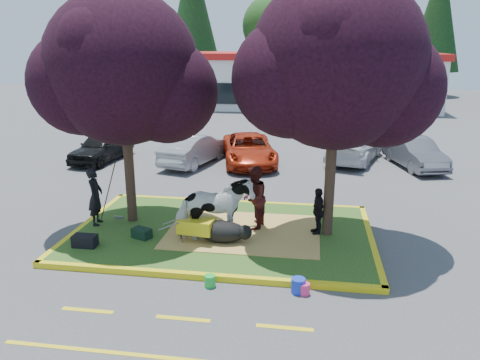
# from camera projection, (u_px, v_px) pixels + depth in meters

# --- Properties ---
(ground) EXTENTS (90.00, 90.00, 0.00)m
(ground) POSITION_uv_depth(u_px,v_px,m) (223.00, 235.00, 13.20)
(ground) COLOR #424244
(ground) RESTS_ON ground
(median_island) EXTENTS (8.00, 5.00, 0.15)m
(median_island) POSITION_uv_depth(u_px,v_px,m) (223.00, 233.00, 13.18)
(median_island) COLOR #284816
(median_island) RESTS_ON ground
(curb_near) EXTENTS (8.30, 0.16, 0.15)m
(curb_near) POSITION_uv_depth(u_px,v_px,m) (202.00, 276.00, 10.73)
(curb_near) COLOR yellow
(curb_near) RESTS_ON ground
(curb_far) EXTENTS (8.30, 0.16, 0.15)m
(curb_far) POSITION_uv_depth(u_px,v_px,m) (237.00, 203.00, 15.62)
(curb_far) COLOR yellow
(curb_far) RESTS_ON ground
(curb_left) EXTENTS (0.16, 5.30, 0.15)m
(curb_left) POSITION_uv_depth(u_px,v_px,m) (87.00, 225.00, 13.77)
(curb_left) COLOR yellow
(curb_left) RESTS_ON ground
(curb_right) EXTENTS (0.16, 5.30, 0.15)m
(curb_right) POSITION_uv_depth(u_px,v_px,m) (371.00, 242.00, 12.59)
(curb_right) COLOR yellow
(curb_right) RESTS_ON ground
(straw_bedding) EXTENTS (4.20, 3.00, 0.01)m
(straw_bedding) POSITION_uv_depth(u_px,v_px,m) (244.00, 231.00, 13.07)
(straw_bedding) COLOR tan
(straw_bedding) RESTS_ON median_island
(tree_purple_left) EXTENTS (5.06, 4.20, 6.51)m
(tree_purple_left) POSITION_uv_depth(u_px,v_px,m) (123.00, 76.00, 12.72)
(tree_purple_left) COLOR black
(tree_purple_left) RESTS_ON median_island
(tree_purple_right) EXTENTS (5.30, 4.40, 6.82)m
(tree_purple_right) POSITION_uv_depth(u_px,v_px,m) (337.00, 70.00, 11.65)
(tree_purple_right) COLOR black
(tree_purple_right) RESTS_ON median_island
(fire_lane_stripe_a) EXTENTS (1.10, 0.12, 0.01)m
(fire_lane_stripe_a) POSITION_uv_depth(u_px,v_px,m) (88.00, 310.00, 9.51)
(fire_lane_stripe_a) COLOR yellow
(fire_lane_stripe_a) RESTS_ON ground
(fire_lane_stripe_b) EXTENTS (1.10, 0.12, 0.01)m
(fire_lane_stripe_b) POSITION_uv_depth(u_px,v_px,m) (183.00, 319.00, 9.22)
(fire_lane_stripe_b) COLOR yellow
(fire_lane_stripe_b) RESTS_ON ground
(fire_lane_stripe_c) EXTENTS (1.10, 0.12, 0.01)m
(fire_lane_stripe_c) POSITION_uv_depth(u_px,v_px,m) (285.00, 328.00, 8.93)
(fire_lane_stripe_c) COLOR yellow
(fire_lane_stripe_c) RESTS_ON ground
(fire_lane_long) EXTENTS (6.00, 0.10, 0.01)m
(fire_lane_long) POSITION_uv_depth(u_px,v_px,m) (165.00, 358.00, 8.08)
(fire_lane_long) COLOR yellow
(fire_lane_long) RESTS_ON ground
(retail_building) EXTENTS (20.40, 8.40, 4.40)m
(retail_building) POSITION_uv_depth(u_px,v_px,m) (308.00, 79.00, 38.80)
(retail_building) COLOR silver
(retail_building) RESTS_ON ground
(treeline) EXTENTS (46.58, 7.80, 14.63)m
(treeline) POSITION_uv_depth(u_px,v_px,m) (304.00, 16.00, 46.48)
(treeline) COLOR black
(treeline) RESTS_ON ground
(cow) EXTENTS (2.20, 1.67, 1.69)m
(cow) POSITION_uv_depth(u_px,v_px,m) (214.00, 209.00, 12.34)
(cow) COLOR white
(cow) RESTS_ON median_island
(calf) EXTENTS (1.46, 1.13, 0.56)m
(calf) POSITION_uv_depth(u_px,v_px,m) (222.00, 231.00, 12.36)
(calf) COLOR black
(calf) RESTS_ON median_island
(handler) EXTENTS (0.49, 0.66, 1.68)m
(handler) POSITION_uv_depth(u_px,v_px,m) (95.00, 196.00, 13.41)
(handler) COLOR black
(handler) RESTS_ON median_island
(visitor_a) EXTENTS (0.80, 0.97, 1.81)m
(visitor_a) POSITION_uv_depth(u_px,v_px,m) (254.00, 198.00, 13.08)
(visitor_a) COLOR #421512
(visitor_a) RESTS_ON median_island
(visitor_b) EXTENTS (0.51, 0.83, 1.31)m
(visitor_b) POSITION_uv_depth(u_px,v_px,m) (318.00, 211.00, 12.78)
(visitor_b) COLOR black
(visitor_b) RESTS_ON median_island
(wheelbarrow) EXTENTS (1.66, 0.66, 0.63)m
(wheelbarrow) POSITION_uv_depth(u_px,v_px,m) (197.00, 226.00, 12.33)
(wheelbarrow) COLOR black
(wheelbarrow) RESTS_ON median_island
(gear_bag_dark) EXTENTS (0.61, 0.34, 0.31)m
(gear_bag_dark) POSITION_uv_depth(u_px,v_px,m) (85.00, 241.00, 12.08)
(gear_bag_dark) COLOR black
(gear_bag_dark) RESTS_ON median_island
(gear_bag_green) EXTENTS (0.59, 0.49, 0.27)m
(gear_bag_green) POSITION_uv_depth(u_px,v_px,m) (142.00, 233.00, 12.62)
(gear_bag_green) COLOR black
(gear_bag_green) RESTS_ON median_island
(bucket_green) EXTENTS (0.31, 0.31, 0.27)m
(bucket_green) POSITION_uv_depth(u_px,v_px,m) (210.00, 281.00, 10.41)
(bucket_green) COLOR green
(bucket_green) RESTS_ON ground
(bucket_pink) EXTENTS (0.26, 0.26, 0.26)m
(bucket_pink) POSITION_uv_depth(u_px,v_px,m) (304.00, 289.00, 10.08)
(bucket_pink) COLOR #DD3173
(bucket_pink) RESTS_ON ground
(bucket_blue) EXTENTS (0.35, 0.35, 0.33)m
(bucket_blue) POSITION_uv_depth(u_px,v_px,m) (298.00, 286.00, 10.14)
(bucket_blue) COLOR #1834C4
(bucket_blue) RESTS_ON ground
(car_black) EXTENTS (2.02, 3.97, 1.30)m
(car_black) POSITION_uv_depth(u_px,v_px,m) (102.00, 147.00, 21.27)
(car_black) COLOR black
(car_black) RESTS_ON ground
(car_silver) EXTENTS (2.43, 4.35, 1.36)m
(car_silver) POSITION_uv_depth(u_px,v_px,m) (194.00, 149.00, 20.75)
(car_silver) COLOR gray
(car_silver) RESTS_ON ground
(car_red) EXTENTS (3.20, 5.08, 1.31)m
(car_red) POSITION_uv_depth(u_px,v_px,m) (249.00, 149.00, 20.80)
(car_red) COLOR #AB270E
(car_red) RESTS_ON ground
(car_white) EXTENTS (3.24, 5.00, 1.35)m
(car_white) POSITION_uv_depth(u_px,v_px,m) (354.00, 146.00, 21.30)
(car_white) COLOR silver
(car_white) RESTS_ON ground
(car_grey) EXTENTS (2.32, 4.12, 1.29)m
(car_grey) POSITION_uv_depth(u_px,v_px,m) (415.00, 153.00, 20.19)
(car_grey) COLOR #56585D
(car_grey) RESTS_ON ground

